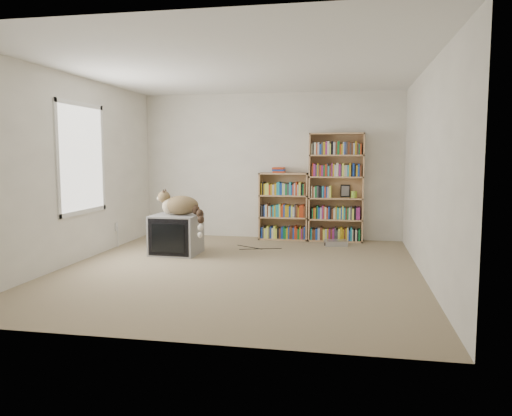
% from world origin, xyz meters
% --- Properties ---
extents(floor, '(4.50, 5.00, 0.01)m').
position_xyz_m(floor, '(0.00, 0.00, 0.00)').
color(floor, tan).
rests_on(floor, ground).
extents(wall_back, '(4.50, 0.02, 2.50)m').
position_xyz_m(wall_back, '(0.00, 2.50, 1.25)').
color(wall_back, white).
rests_on(wall_back, floor).
extents(wall_front, '(4.50, 0.02, 2.50)m').
position_xyz_m(wall_front, '(0.00, -2.50, 1.25)').
color(wall_front, white).
rests_on(wall_front, floor).
extents(wall_left, '(0.02, 5.00, 2.50)m').
position_xyz_m(wall_left, '(-2.25, 0.00, 1.25)').
color(wall_left, white).
rests_on(wall_left, floor).
extents(wall_right, '(0.02, 5.00, 2.50)m').
position_xyz_m(wall_right, '(2.25, 0.00, 1.25)').
color(wall_right, white).
rests_on(wall_right, floor).
extents(ceiling, '(4.50, 5.00, 0.02)m').
position_xyz_m(ceiling, '(0.00, 0.00, 2.50)').
color(ceiling, white).
rests_on(ceiling, wall_back).
extents(window, '(0.02, 1.22, 1.52)m').
position_xyz_m(window, '(-2.24, 0.20, 1.40)').
color(window, white).
rests_on(window, wall_left).
extents(crt_tv, '(0.68, 0.63, 0.58)m').
position_xyz_m(crt_tv, '(-1.12, 0.81, 0.29)').
color(crt_tv, gray).
rests_on(crt_tv, floor).
extents(cat, '(0.79, 0.56, 0.62)m').
position_xyz_m(cat, '(-0.99, 0.78, 0.68)').
color(cat, '#322614').
rests_on(cat, crt_tv).
extents(bookcase_tall, '(0.90, 0.30, 1.81)m').
position_xyz_m(bookcase_tall, '(1.14, 2.36, 0.86)').
color(bookcase_tall, '#A67753').
rests_on(bookcase_tall, floor).
extents(bookcase_short, '(0.83, 0.30, 1.14)m').
position_xyz_m(bookcase_short, '(0.26, 2.36, 0.52)').
color(bookcase_short, '#A67753').
rests_on(bookcase_short, floor).
extents(book_stack, '(0.22, 0.29, 0.09)m').
position_xyz_m(book_stack, '(0.19, 2.31, 1.19)').
color(book_stack, '#B83918').
rests_on(book_stack, bookcase_short).
extents(green_mug, '(0.10, 0.10, 0.11)m').
position_xyz_m(green_mug, '(1.43, 2.34, 0.79)').
color(green_mug, '#93C538').
rests_on(green_mug, bookcase_tall).
extents(framed_print, '(0.16, 0.05, 0.21)m').
position_xyz_m(framed_print, '(1.29, 2.44, 0.84)').
color(framed_print, black).
rests_on(framed_print, bookcase_tall).
extents(dvd_player, '(0.39, 0.31, 0.08)m').
position_xyz_m(dvd_player, '(1.16, 1.92, 0.04)').
color(dvd_player, '#AAABAF').
rests_on(dvd_player, floor).
extents(wall_outlet, '(0.01, 0.08, 0.13)m').
position_xyz_m(wall_outlet, '(-2.24, 1.15, 0.32)').
color(wall_outlet, silver).
rests_on(wall_outlet, wall_left).
extents(floor_cables, '(1.20, 0.70, 0.01)m').
position_xyz_m(floor_cables, '(-0.40, 1.22, 0.00)').
color(floor_cables, black).
rests_on(floor_cables, floor).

